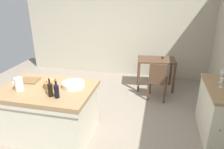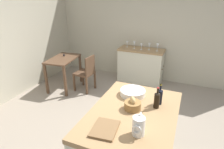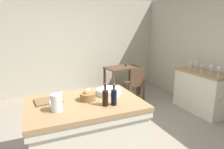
{
  "view_description": "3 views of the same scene",
  "coord_description": "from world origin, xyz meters",
  "px_view_note": "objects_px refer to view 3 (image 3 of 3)",
  "views": [
    {
      "loc": [
        1.19,
        -3.22,
        2.33
      ],
      "look_at": [
        0.39,
        0.28,
        0.89
      ],
      "focal_mm": 33.68,
      "sensor_mm": 36.0,
      "label": 1
    },
    {
      "loc": [
        -2.42,
        -1.02,
        2.22
      ],
      "look_at": [
        0.37,
        0.15,
        0.93
      ],
      "focal_mm": 30.64,
      "sensor_mm": 36.0,
      "label": 2
    },
    {
      "loc": [
        -1.11,
        -2.85,
        1.84
      ],
      "look_at": [
        0.22,
        0.26,
        1.0
      ],
      "focal_mm": 31.3,
      "sensor_mm": 36.0,
      "label": 3
    }
  ],
  "objects_px": {
    "cutting_board": "(48,101)",
    "wine_glass_far_right": "(191,63)",
    "side_cabinet": "(200,91)",
    "wine_glass_middle": "(202,67)",
    "wooden_chair": "(135,83)",
    "bread_basket": "(88,96)",
    "wine_glass_left": "(211,68)",
    "wine_bottle_amber": "(105,97)",
    "island_table": "(85,129)",
    "wine_glass_right": "(196,64)",
    "wine_glass_far_left": "(219,70)",
    "pitcher": "(56,102)",
    "wine_bottle_dark": "(114,96)",
    "wash_bowl": "(109,92)",
    "writing_desk": "(122,72)"
  },
  "relations": [
    {
      "from": "writing_desk",
      "to": "pitcher",
      "type": "distance_m",
      "value": 3.19
    },
    {
      "from": "island_table",
      "to": "wash_bowl",
      "type": "xyz_separation_m",
      "value": [
        0.4,
        0.13,
        0.44
      ]
    },
    {
      "from": "side_cabinet",
      "to": "cutting_board",
      "type": "distance_m",
      "value": 3.26
    },
    {
      "from": "cutting_board",
      "to": "wine_glass_middle",
      "type": "xyz_separation_m",
      "value": [
        3.15,
        0.43,
        0.11
      ]
    },
    {
      "from": "wine_glass_middle",
      "to": "wine_glass_left",
      "type": "bearing_deg",
      "value": -75.44
    },
    {
      "from": "wine_bottle_amber",
      "to": "island_table",
      "type": "bearing_deg",
      "value": 130.18
    },
    {
      "from": "wine_glass_right",
      "to": "bread_basket",
      "type": "bearing_deg",
      "value": -163.79
    },
    {
      "from": "cutting_board",
      "to": "wine_glass_far_right",
      "type": "bearing_deg",
      "value": 14.54
    },
    {
      "from": "wine_glass_far_left",
      "to": "bread_basket",
      "type": "bearing_deg",
      "value": -176.0
    },
    {
      "from": "wash_bowl",
      "to": "wine_glass_left",
      "type": "relative_size",
      "value": 2.05
    },
    {
      "from": "island_table",
      "to": "wine_bottle_amber",
      "type": "bearing_deg",
      "value": -49.82
    },
    {
      "from": "cutting_board",
      "to": "wine_glass_right",
      "type": "distance_m",
      "value": 3.25
    },
    {
      "from": "wine_bottle_amber",
      "to": "wine_glass_right",
      "type": "relative_size",
      "value": 1.52
    },
    {
      "from": "wine_glass_right",
      "to": "wine_glass_far_right",
      "type": "bearing_deg",
      "value": 74.2
    },
    {
      "from": "writing_desk",
      "to": "wooden_chair",
      "type": "distance_m",
      "value": 0.62
    },
    {
      "from": "wine_bottle_amber",
      "to": "wine_glass_left",
      "type": "height_order",
      "value": "wine_bottle_amber"
    },
    {
      "from": "wooden_chair",
      "to": "wine_glass_far_right",
      "type": "relative_size",
      "value": 5.82
    },
    {
      "from": "wash_bowl",
      "to": "wine_glass_left",
      "type": "height_order",
      "value": "wine_glass_left"
    },
    {
      "from": "cutting_board",
      "to": "wine_bottle_dark",
      "type": "height_order",
      "value": "wine_bottle_dark"
    },
    {
      "from": "wooden_chair",
      "to": "cutting_board",
      "type": "xyz_separation_m",
      "value": [
        -2.17,
        -1.49,
        0.41
      ]
    },
    {
      "from": "island_table",
      "to": "bread_basket",
      "type": "height_order",
      "value": "bread_basket"
    },
    {
      "from": "island_table",
      "to": "wine_glass_right",
      "type": "bearing_deg",
      "value": 16.47
    },
    {
      "from": "wine_glass_right",
      "to": "wine_glass_far_left",
      "type": "bearing_deg",
      "value": -92.07
    },
    {
      "from": "bread_basket",
      "to": "wine_glass_far_right",
      "type": "bearing_deg",
      "value": 19.88
    },
    {
      "from": "wash_bowl",
      "to": "wine_bottle_dark",
      "type": "xyz_separation_m",
      "value": [
        -0.09,
        -0.39,
        0.07
      ]
    },
    {
      "from": "cutting_board",
      "to": "wine_bottle_amber",
      "type": "bearing_deg",
      "value": -33.43
    },
    {
      "from": "cutting_board",
      "to": "wine_glass_middle",
      "type": "height_order",
      "value": "wine_glass_middle"
    },
    {
      "from": "pitcher",
      "to": "wine_bottle_amber",
      "type": "xyz_separation_m",
      "value": [
        0.57,
        -0.08,
        0.01
      ]
    },
    {
      "from": "writing_desk",
      "to": "wine_glass_right",
      "type": "bearing_deg",
      "value": -53.3
    },
    {
      "from": "wine_glass_far_left",
      "to": "wine_glass_left",
      "type": "xyz_separation_m",
      "value": [
        0.03,
        0.21,
        -0.01
      ]
    },
    {
      "from": "writing_desk",
      "to": "wash_bowl",
      "type": "bearing_deg",
      "value": -120.59
    },
    {
      "from": "wine_glass_right",
      "to": "wine_bottle_amber",
      "type": "bearing_deg",
      "value": -157.57
    },
    {
      "from": "wooden_chair",
      "to": "pitcher",
      "type": "distance_m",
      "value": 2.84
    },
    {
      "from": "side_cabinet",
      "to": "bread_basket",
      "type": "relative_size",
      "value": 5.6
    },
    {
      "from": "wash_bowl",
      "to": "wine_glass_left",
      "type": "xyz_separation_m",
      "value": [
        2.36,
        0.29,
        0.1
      ]
    },
    {
      "from": "bread_basket",
      "to": "wine_glass_left",
      "type": "height_order",
      "value": "wine_glass_left"
    },
    {
      "from": "wooden_chair",
      "to": "bread_basket",
      "type": "relative_size",
      "value": 4.21
    },
    {
      "from": "island_table",
      "to": "wine_glass_middle",
      "type": "xyz_separation_m",
      "value": [
        2.71,
        0.61,
        0.53
      ]
    },
    {
      "from": "side_cabinet",
      "to": "wash_bowl",
      "type": "relative_size",
      "value": 3.3
    },
    {
      "from": "wash_bowl",
      "to": "wine_bottle_dark",
      "type": "bearing_deg",
      "value": -103.1
    },
    {
      "from": "island_table",
      "to": "wine_glass_middle",
      "type": "height_order",
      "value": "wine_glass_middle"
    },
    {
      "from": "wooden_chair",
      "to": "bread_basket",
      "type": "distance_m",
      "value": 2.39
    },
    {
      "from": "wooden_chair",
      "to": "wine_glass_left",
      "type": "distance_m",
      "value": 1.71
    },
    {
      "from": "wine_bottle_dark",
      "to": "side_cabinet",
      "type": "bearing_deg",
      "value": 19.63
    },
    {
      "from": "wine_glass_middle",
      "to": "wine_glass_right",
      "type": "xyz_separation_m",
      "value": [
        0.04,
        0.2,
        0.02
      ]
    },
    {
      "from": "pitcher",
      "to": "wine_glass_far_left",
      "type": "height_order",
      "value": "pitcher"
    },
    {
      "from": "wash_bowl",
      "to": "cutting_board",
      "type": "bearing_deg",
      "value": 176.55
    },
    {
      "from": "side_cabinet",
      "to": "wine_glass_middle",
      "type": "height_order",
      "value": "wine_glass_middle"
    },
    {
      "from": "bread_basket",
      "to": "wine_glass_far_left",
      "type": "height_order",
      "value": "wine_glass_far_left"
    },
    {
      "from": "wine_bottle_dark",
      "to": "wine_glass_far_left",
      "type": "bearing_deg",
      "value": 11.04
    }
  ]
}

